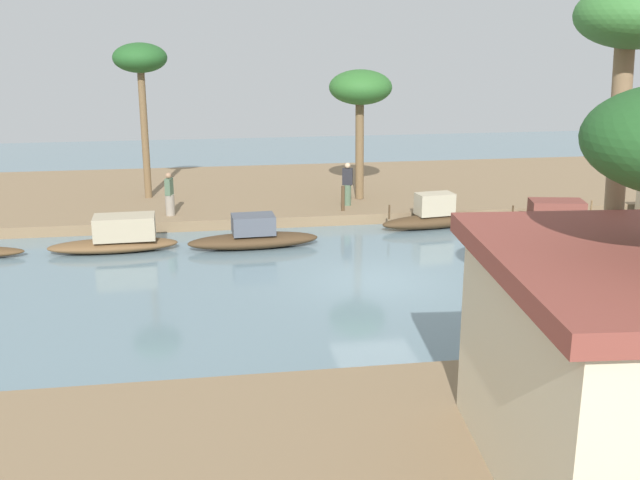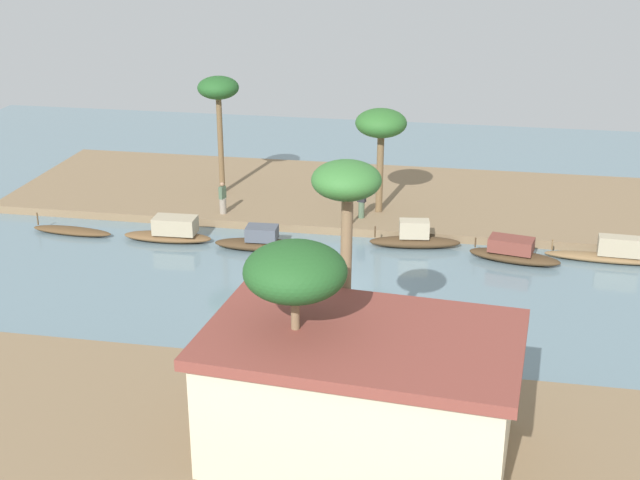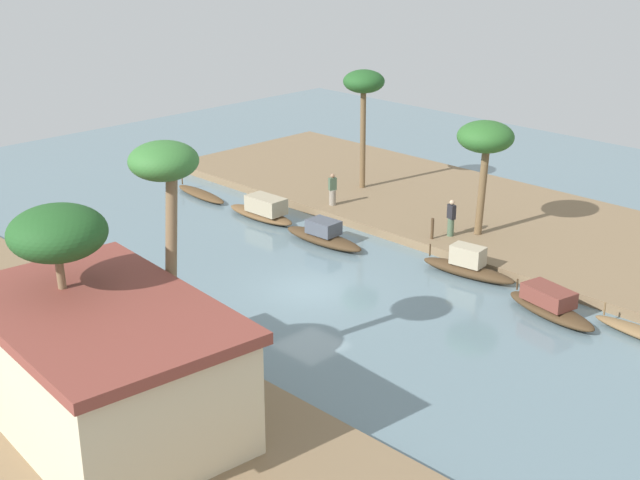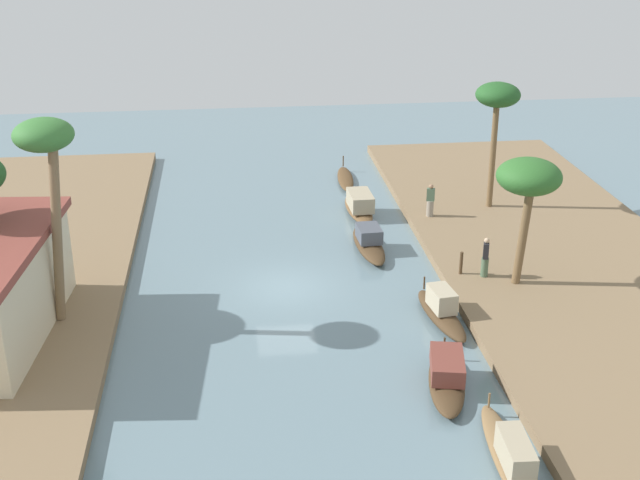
% 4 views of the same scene
% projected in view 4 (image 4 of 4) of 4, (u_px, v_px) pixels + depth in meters
% --- Properties ---
extents(river_water, '(61.85, 61.85, 0.00)m').
position_uv_depth(river_water, '(286.00, 288.00, 34.42)').
color(river_water, slate).
rests_on(river_water, ground).
extents(riverbank_left, '(37.33, 11.32, 0.41)m').
position_uv_depth(riverbank_left, '(569.00, 269.00, 35.62)').
color(riverbank_left, '#846B4C').
rests_on(riverbank_left, ground).
extents(sampan_near_left_bank, '(4.26, 1.97, 1.13)m').
position_uv_depth(sampan_near_left_bank, '(447.00, 376.00, 27.34)').
color(sampan_near_left_bank, '#47331E').
rests_on(sampan_near_left_bank, river_water).
extents(sampan_upstream_small, '(4.36, 1.53, 1.35)m').
position_uv_depth(sampan_upstream_small, '(441.00, 311.00, 31.57)').
color(sampan_upstream_small, '#47331E').
rests_on(sampan_upstream_small, river_water).
extents(sampan_with_red_awning, '(4.34, 1.32, 1.24)m').
position_uv_depth(sampan_with_red_awning, '(359.00, 205.00, 41.95)').
color(sampan_with_red_awning, brown).
rests_on(sampan_with_red_awning, river_water).
extents(sampan_open_hull, '(4.21, 1.14, 0.96)m').
position_uv_depth(sampan_open_hull, '(345.00, 179.00, 46.73)').
color(sampan_open_hull, brown).
rests_on(sampan_open_hull, river_water).
extents(sampan_downstream_large, '(4.55, 1.36, 1.17)m').
position_uv_depth(sampan_downstream_large, '(369.00, 242.00, 37.79)').
color(sampan_downstream_large, '#47331E').
rests_on(sampan_downstream_large, river_water).
extents(sampan_foreground, '(5.42, 1.17, 1.25)m').
position_uv_depth(sampan_foreground, '(511.00, 457.00, 23.48)').
color(sampan_foreground, brown).
rests_on(sampan_foreground, river_water).
extents(person_on_near_bank, '(0.45, 0.38, 1.73)m').
position_uv_depth(person_on_near_bank, '(485.00, 258.00, 34.18)').
color(person_on_near_bank, '#4C664C').
rests_on(person_on_near_bank, riverbank_left).
extents(person_by_mooring, '(0.44, 0.44, 1.65)m').
position_uv_depth(person_by_mooring, '(430.00, 202.00, 40.55)').
color(person_by_mooring, gray).
rests_on(person_by_mooring, riverbank_left).
extents(mooring_post, '(0.14, 0.14, 0.98)m').
position_uv_depth(mooring_post, '(461.00, 263.00, 34.53)').
color(mooring_post, '#4C3823').
rests_on(mooring_post, riverbank_left).
extents(palm_tree_left_near, '(2.56, 2.56, 5.30)m').
position_uv_depth(palm_tree_left_near, '(529.00, 179.00, 32.20)').
color(palm_tree_left_near, brown).
rests_on(palm_tree_left_near, riverbank_left).
extents(palm_tree_left_far, '(2.17, 2.17, 6.35)m').
position_uv_depth(palm_tree_left_far, '(498.00, 99.00, 39.94)').
color(palm_tree_left_far, brown).
rests_on(palm_tree_left_far, riverbank_left).
extents(palm_tree_right_tall, '(2.09, 2.09, 7.72)m').
position_uv_depth(palm_tree_right_tall, '(45.00, 150.00, 28.53)').
color(palm_tree_right_tall, '#7F6647').
rests_on(palm_tree_right_tall, riverbank_right).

